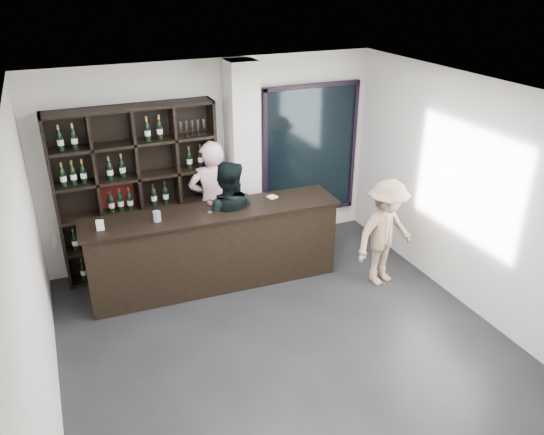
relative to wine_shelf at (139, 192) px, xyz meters
name	(u,v)px	position (x,y,z in m)	size (l,w,h in m)	color
floor	(292,353)	(1.15, -2.57, -1.20)	(5.00, 5.50, 0.01)	black
wine_shelf	(139,192)	(0.00, 0.00, 0.00)	(2.20, 0.35, 2.40)	black
structural_column	(243,163)	(1.50, -0.10, 0.25)	(0.40, 0.40, 2.90)	silver
glass_panel	(310,151)	(2.70, 0.12, 0.20)	(1.60, 0.08, 2.10)	black
tasting_counter	(215,248)	(0.80, -0.82, -0.64)	(3.40, 0.70, 1.12)	black
taster_pink	(213,203)	(1.00, -0.17, -0.27)	(0.68, 0.45, 1.86)	#FFC6D7
taster_black	(228,221)	(1.05, -0.68, -0.34)	(0.84, 0.65, 1.72)	black
customer	(385,233)	(2.95, -1.67, -0.44)	(0.98, 0.56, 1.52)	#9A7B62
wine_glass	(210,205)	(0.75, -0.85, 0.02)	(0.08, 0.08, 0.20)	white
spit_cup	(157,216)	(0.07, -0.84, -0.01)	(0.10, 0.10, 0.13)	#C7DEF9
napkin_stack	(272,197)	(1.69, -0.72, -0.07)	(0.11, 0.11, 0.02)	white
card_stand	(100,225)	(-0.62, -0.82, -0.01)	(0.09, 0.04, 0.13)	white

